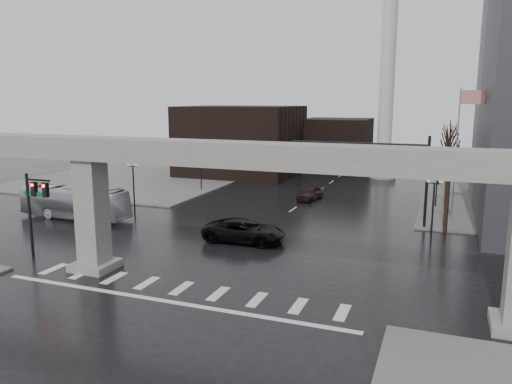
# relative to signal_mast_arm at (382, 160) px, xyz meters

# --- Properties ---
(ground) EXTENTS (160.00, 160.00, 0.00)m
(ground) POSITION_rel_signal_mast_arm_xyz_m (-8.99, -18.80, -5.83)
(ground) COLOR black
(ground) RESTS_ON ground
(sidewalk_nw) EXTENTS (28.00, 36.00, 0.15)m
(sidewalk_nw) POSITION_rel_signal_mast_arm_xyz_m (-34.99, 17.20, -5.75)
(sidewalk_nw) COLOR slate
(sidewalk_nw) RESTS_ON ground
(elevated_guideway) EXTENTS (48.00, 2.60, 8.70)m
(elevated_guideway) POSITION_rel_signal_mast_arm_xyz_m (-7.73, -18.80, 1.05)
(elevated_guideway) COLOR #989590
(elevated_guideway) RESTS_ON ground
(building_far_left) EXTENTS (16.00, 14.00, 10.00)m
(building_far_left) POSITION_rel_signal_mast_arm_xyz_m (-22.99, 23.20, -0.83)
(building_far_left) COLOR black
(building_far_left) RESTS_ON ground
(building_far_mid) EXTENTS (10.00, 10.00, 8.00)m
(building_far_mid) POSITION_rel_signal_mast_arm_xyz_m (-10.99, 33.20, -1.83)
(building_far_mid) COLOR black
(building_far_mid) RESTS_ON ground
(smokestack) EXTENTS (3.60, 3.60, 30.00)m
(smokestack) POSITION_rel_signal_mast_arm_xyz_m (-2.99, 27.20, 7.52)
(smokestack) COLOR silver
(smokestack) RESTS_ON ground
(signal_mast_arm) EXTENTS (12.12, 0.43, 8.00)m
(signal_mast_arm) POSITION_rel_signal_mast_arm_xyz_m (0.00, 0.00, 0.00)
(signal_mast_arm) COLOR black
(signal_mast_arm) RESTS_ON ground
(signal_left_pole) EXTENTS (2.30, 0.30, 6.00)m
(signal_left_pole) POSITION_rel_signal_mast_arm_xyz_m (-21.24, -18.30, -1.76)
(signal_left_pole) COLOR black
(signal_left_pole) RESTS_ON ground
(flagpole_assembly) EXTENTS (2.06, 0.12, 12.00)m
(flagpole_assembly) POSITION_rel_signal_mast_arm_xyz_m (6.30, 3.20, 1.70)
(flagpole_assembly) COLOR silver
(flagpole_assembly) RESTS_ON ground
(lamp_right_0) EXTENTS (1.22, 0.32, 5.11)m
(lamp_right_0) POSITION_rel_signal_mast_arm_xyz_m (4.51, -4.80, -2.36)
(lamp_right_0) COLOR black
(lamp_right_0) RESTS_ON ground
(lamp_right_1) EXTENTS (1.22, 0.32, 5.11)m
(lamp_right_1) POSITION_rel_signal_mast_arm_xyz_m (4.51, 9.20, -2.36)
(lamp_right_1) COLOR black
(lamp_right_1) RESTS_ON ground
(lamp_right_2) EXTENTS (1.22, 0.32, 5.11)m
(lamp_right_2) POSITION_rel_signal_mast_arm_xyz_m (4.51, 23.20, -2.36)
(lamp_right_2) COLOR black
(lamp_right_2) RESTS_ON ground
(lamp_left_0) EXTENTS (1.22, 0.32, 5.11)m
(lamp_left_0) POSITION_rel_signal_mast_arm_xyz_m (-22.49, -4.80, -2.36)
(lamp_left_0) COLOR black
(lamp_left_0) RESTS_ON ground
(lamp_left_1) EXTENTS (1.22, 0.32, 5.11)m
(lamp_left_1) POSITION_rel_signal_mast_arm_xyz_m (-22.49, 9.20, -2.36)
(lamp_left_1) COLOR black
(lamp_left_1) RESTS_ON ground
(lamp_left_2) EXTENTS (1.22, 0.32, 5.11)m
(lamp_left_2) POSITION_rel_signal_mast_arm_xyz_m (-22.49, 23.20, -2.36)
(lamp_left_2) COLOR black
(lamp_left_2) RESTS_ON ground
(tree_right_0) EXTENTS (1.09, 1.58, 7.50)m
(tree_right_0) POSITION_rel_signal_mast_arm_xyz_m (5.54, -0.78, -3.04)
(tree_right_0) COLOR black
(tree_right_0) RESTS_ON ground
(tree_right_1) EXTENTS (1.09, 1.61, 7.67)m
(tree_right_1) POSITION_rel_signal_mast_arm_xyz_m (5.54, 7.22, -2.98)
(tree_right_1) COLOR black
(tree_right_1) RESTS_ON ground
(tree_right_2) EXTENTS (1.10, 1.63, 7.85)m
(tree_right_2) POSITION_rel_signal_mast_arm_xyz_m (5.54, 15.22, -2.91)
(tree_right_2) COLOR black
(tree_right_2) RESTS_ON ground
(tree_right_3) EXTENTS (1.11, 1.66, 8.02)m
(tree_right_3) POSITION_rel_signal_mast_arm_xyz_m (5.54, 23.22, -2.85)
(tree_right_3) COLOR black
(tree_right_3) RESTS_ON ground
(tree_right_4) EXTENTS (1.12, 1.69, 8.19)m
(tree_right_4) POSITION_rel_signal_mast_arm_xyz_m (5.54, 31.22, -2.79)
(tree_right_4) COLOR black
(tree_right_4) RESTS_ON ground
(pickup_truck) EXTENTS (6.60, 3.31, 1.79)m
(pickup_truck) POSITION_rel_signal_mast_arm_xyz_m (-9.23, -9.44, -4.93)
(pickup_truck) COLOR black
(pickup_truck) RESTS_ON ground
(city_bus) EXTENTS (11.11, 2.78, 3.08)m
(city_bus) POSITION_rel_signal_mast_arm_xyz_m (-27.03, -7.77, -4.29)
(city_bus) COLOR silver
(city_bus) RESTS_ON ground
(far_car) EXTENTS (2.35, 4.66, 1.52)m
(far_car) POSITION_rel_signal_mast_arm_xyz_m (-8.63, 8.42, -5.07)
(far_car) COLOR black
(far_car) RESTS_ON ground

